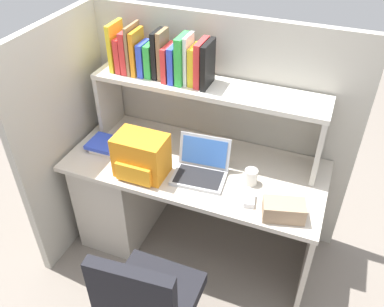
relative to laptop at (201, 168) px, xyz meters
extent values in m
plane|color=slate|center=(-0.07, 0.08, -0.78)|extent=(8.00, 8.00, 0.00)
cube|color=beige|center=(-0.07, 0.08, -0.07)|extent=(1.60, 0.70, 0.03)
cube|color=#B6AD9F|center=(-0.62, 0.08, -0.43)|extent=(0.40, 0.64, 0.70)
cube|color=#B6AD9F|center=(0.71, 0.08, -0.43)|extent=(0.03, 0.64, 0.70)
cube|color=#B2ADA0|center=(-0.07, 0.46, -0.01)|extent=(1.84, 0.05, 1.55)
cube|color=#B2ADA0|center=(-0.92, 0.03, -0.01)|extent=(0.05, 1.06, 1.55)
cube|color=#BCB7AC|center=(-0.77, 0.28, 0.16)|extent=(0.03, 0.28, 0.42)
cube|color=#BCB7AC|center=(0.63, 0.28, 0.16)|extent=(0.03, 0.28, 0.42)
cube|color=beige|center=(-0.07, 0.28, 0.38)|extent=(1.44, 0.28, 0.03)
cube|color=yellow|center=(-0.67, 0.28, 0.55)|extent=(0.03, 0.17, 0.29)
cube|color=red|center=(-0.63, 0.28, 0.51)|extent=(0.04, 0.15, 0.22)
cube|color=red|center=(-0.59, 0.28, 0.53)|extent=(0.04, 0.16, 0.26)
cube|color=olive|center=(-0.55, 0.28, 0.55)|extent=(0.02, 0.17, 0.30)
cube|color=orange|center=(-0.52, 0.27, 0.54)|extent=(0.03, 0.15, 0.27)
cube|color=blue|center=(-0.48, 0.27, 0.50)|extent=(0.04, 0.13, 0.20)
cube|color=green|center=(-0.43, 0.28, 0.50)|extent=(0.04, 0.15, 0.20)
cube|color=black|center=(-0.39, 0.28, 0.54)|extent=(0.03, 0.14, 0.28)
cube|color=olive|center=(-0.35, 0.28, 0.54)|extent=(0.03, 0.13, 0.29)
cube|color=red|center=(-0.31, 0.27, 0.51)|extent=(0.03, 0.16, 0.21)
cube|color=blue|center=(-0.27, 0.27, 0.51)|extent=(0.04, 0.16, 0.22)
cube|color=green|center=(-0.22, 0.27, 0.54)|extent=(0.04, 0.16, 0.28)
cube|color=white|center=(-0.19, 0.27, 0.54)|extent=(0.02, 0.13, 0.29)
cube|color=yellow|center=(-0.15, 0.28, 0.51)|extent=(0.04, 0.14, 0.23)
cube|color=red|center=(-0.11, 0.28, 0.53)|extent=(0.04, 0.17, 0.26)
cube|color=black|center=(-0.07, 0.27, 0.53)|extent=(0.03, 0.18, 0.27)
cube|color=#B7BABF|center=(0.00, -0.04, -0.04)|extent=(0.33, 0.25, 0.02)
cube|color=black|center=(0.00, -0.05, -0.03)|extent=(0.29, 0.19, 0.00)
cube|color=#B7BABF|center=(-0.01, 0.07, 0.07)|extent=(0.31, 0.09, 0.20)
cube|color=#3F72CC|center=(-0.01, 0.07, 0.07)|extent=(0.28, 0.07, 0.16)
cube|color=orange|center=(-0.33, -0.11, 0.08)|extent=(0.30, 0.20, 0.26)
cube|color=#FFA123|center=(-0.33, -0.22, 0.02)|extent=(0.22, 0.04, 0.12)
cube|color=silver|center=(0.33, -0.13, -0.03)|extent=(0.08, 0.11, 0.03)
cylinder|color=white|center=(0.30, 0.03, 0.00)|extent=(0.08, 0.08, 0.10)
cube|color=#9E7F60|center=(0.53, -0.17, 0.00)|extent=(0.24, 0.17, 0.10)
cube|color=white|center=(-0.65, 0.03, -0.04)|extent=(0.19, 0.18, 0.02)
cube|color=blue|center=(-0.66, 0.02, -0.02)|extent=(0.24, 0.18, 0.03)
cube|color=black|center=(0.00, -0.70, -0.33)|extent=(0.44, 0.44, 0.08)
cube|color=black|center=(0.02, -0.90, -0.07)|extent=(0.40, 0.09, 0.44)
camera|label=1|loc=(0.64, -1.76, 1.53)|focal=38.09mm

